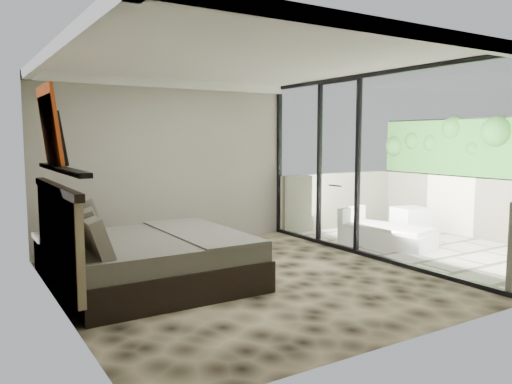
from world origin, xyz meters
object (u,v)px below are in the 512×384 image
nightstand (58,250)px  table_lamp (55,206)px  lounger (384,234)px  ottoman (410,222)px  bed (146,257)px

nightstand → table_lamp: (-0.01, 0.04, 0.61)m
table_lamp → lounger: (5.10, -1.21, -0.71)m
ottoman → lounger: 1.02m
nightstand → ottoman: size_ratio=1.06×
table_lamp → ottoman: bearing=-8.6°
bed → lounger: 4.31m
table_lamp → ottoman: 6.18m
nightstand → table_lamp: table_lamp is taller
bed → nightstand: bed is taller
ottoman → lounger: size_ratio=0.33×
bed → ottoman: bearing=5.1°
table_lamp → bed: bearing=-59.8°
table_lamp → lounger: table_lamp is taller
nightstand → ottoman: bearing=-14.8°
table_lamp → ottoman: (6.08, -0.92, -0.63)m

